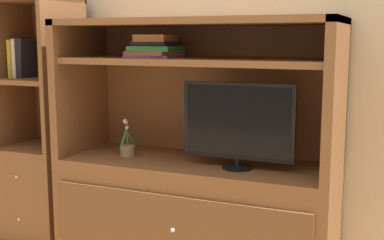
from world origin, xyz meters
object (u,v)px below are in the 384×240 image
upright_book_row (22,58)px  potted_plant (127,148)px  media_console (196,186)px  magazine_stack (156,47)px  bookshelf_tall (42,159)px  tv_monitor (238,123)px

upright_book_row → potted_plant: bearing=-2.4°
media_console → upright_book_row: size_ratio=6.19×
magazine_stack → bookshelf_tall: size_ratio=0.21×
media_console → magazine_stack: media_console is taller
upright_book_row → magazine_stack: bearing=-0.1°
media_console → magazine_stack: bearing=-178.3°
potted_plant → bookshelf_tall: 0.70m
magazine_stack → potted_plant: bearing=-170.3°
bookshelf_tall → magazine_stack: bearing=-0.7°
media_console → magazine_stack: 0.84m
upright_book_row → media_console: bearing=0.3°
potted_plant → magazine_stack: size_ratio=0.69×
media_console → bookshelf_tall: size_ratio=1.02×
potted_plant → upright_book_row: (-0.80, 0.03, 0.53)m
tv_monitor → bookshelf_tall: size_ratio=0.40×
media_console → tv_monitor: 0.49m
potted_plant → magazine_stack: magazine_stack is taller
media_console → bookshelf_tall: (-1.12, 0.00, 0.06)m
bookshelf_tall → tv_monitor: bearing=-3.1°
potted_plant → upright_book_row: 0.96m
bookshelf_tall → media_console: bearing=-0.2°
potted_plant → magazine_stack: bearing=9.7°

